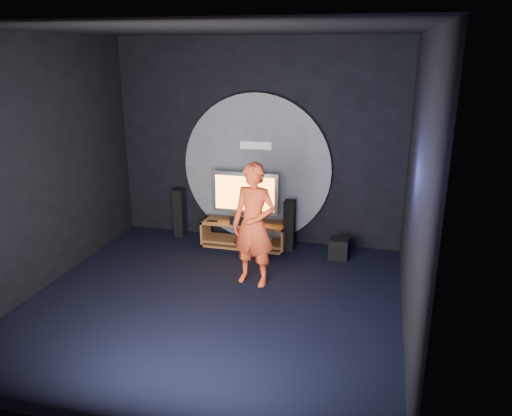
{
  "coord_description": "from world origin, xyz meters",
  "views": [
    {
      "loc": [
        2.08,
        -5.73,
        3.31
      ],
      "look_at": [
        0.35,
        1.05,
        1.05
      ],
      "focal_mm": 35.0,
      "sensor_mm": 36.0,
      "label": 1
    }
  ],
  "objects_px": {
    "tower_speaker_right": "(289,226)",
    "player": "(254,225)",
    "subwoofer": "(339,248)",
    "tower_speaker_left": "(179,213)",
    "tv": "(245,195)",
    "media_console": "(245,236)"
  },
  "relations": [
    {
      "from": "tower_speaker_left",
      "to": "tower_speaker_right",
      "type": "height_order",
      "value": "same"
    },
    {
      "from": "tv",
      "to": "player",
      "type": "height_order",
      "value": "player"
    },
    {
      "from": "media_console",
      "to": "player",
      "type": "height_order",
      "value": "player"
    },
    {
      "from": "tv",
      "to": "subwoofer",
      "type": "height_order",
      "value": "tv"
    },
    {
      "from": "tower_speaker_left",
      "to": "tower_speaker_right",
      "type": "xyz_separation_m",
      "value": [
        2.07,
        -0.18,
        0.0
      ]
    },
    {
      "from": "media_console",
      "to": "tv",
      "type": "distance_m",
      "value": 0.73
    },
    {
      "from": "subwoofer",
      "to": "player",
      "type": "xyz_separation_m",
      "value": [
        -1.12,
        -1.21,
        0.73
      ]
    },
    {
      "from": "subwoofer",
      "to": "tv",
      "type": "bearing_deg",
      "value": 174.09
    },
    {
      "from": "tv",
      "to": "tower_speaker_right",
      "type": "distance_m",
      "value": 0.92
    },
    {
      "from": "media_console",
      "to": "tower_speaker_right",
      "type": "distance_m",
      "value": 0.81
    },
    {
      "from": "media_console",
      "to": "subwoofer",
      "type": "relative_size",
      "value": 4.32
    },
    {
      "from": "tower_speaker_right",
      "to": "subwoofer",
      "type": "distance_m",
      "value": 0.91
    },
    {
      "from": "media_console",
      "to": "subwoofer",
      "type": "bearing_deg",
      "value": -3.58
    },
    {
      "from": "subwoofer",
      "to": "media_console",
      "type": "bearing_deg",
      "value": 176.42
    },
    {
      "from": "player",
      "to": "tower_speaker_left",
      "type": "bearing_deg",
      "value": 150.56
    },
    {
      "from": "tv",
      "to": "player",
      "type": "bearing_deg",
      "value": -69.6
    },
    {
      "from": "tv",
      "to": "player",
      "type": "relative_size",
      "value": 0.64
    },
    {
      "from": "media_console",
      "to": "tower_speaker_left",
      "type": "bearing_deg",
      "value": 170.27
    },
    {
      "from": "media_console",
      "to": "tower_speaker_right",
      "type": "bearing_deg",
      "value": 3.02
    },
    {
      "from": "tower_speaker_left",
      "to": "subwoofer",
      "type": "distance_m",
      "value": 2.96
    },
    {
      "from": "tv",
      "to": "tower_speaker_left",
      "type": "bearing_deg",
      "value": 173.15
    },
    {
      "from": "tower_speaker_right",
      "to": "player",
      "type": "height_order",
      "value": "player"
    }
  ]
}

